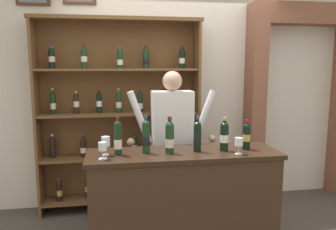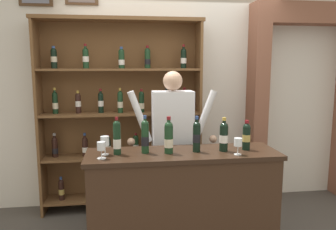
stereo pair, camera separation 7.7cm
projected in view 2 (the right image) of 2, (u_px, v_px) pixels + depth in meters
back_wall at (169, 66)px, 4.17m from camera, size 12.00×0.19×3.46m
wine_shelf at (121, 111)px, 3.95m from camera, size 1.92×0.34×2.27m
archway_doorway at (300, 93)px, 4.32m from camera, size 1.42×0.45×2.49m
tasting_counter at (182, 203)px, 3.04m from camera, size 1.72×0.53×0.97m
shopkeeper at (173, 134)px, 3.46m from camera, size 0.95×0.22×1.68m
tasting_bottle_super_tuscan at (117, 138)px, 2.87m from camera, size 0.07×0.07×0.33m
tasting_bottle_bianco at (145, 136)px, 2.91m from camera, size 0.07×0.07×0.34m
tasting_bottle_chianti at (169, 137)px, 2.91m from camera, size 0.08×0.08×0.33m
tasting_bottle_riserva at (197, 136)px, 2.95m from camera, size 0.07×0.07×0.32m
tasting_bottle_grappa at (224, 136)px, 2.98m from camera, size 0.08×0.08×0.31m
tasting_bottle_vin_santo at (246, 135)px, 3.03m from camera, size 0.07×0.07×0.27m
wine_glass_right at (238, 143)px, 2.86m from camera, size 0.07×0.07×0.15m
wine_glass_spare at (101, 147)px, 2.74m from camera, size 0.07×0.07×0.14m
wine_glass_center at (105, 142)px, 2.86m from camera, size 0.07×0.07×0.16m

